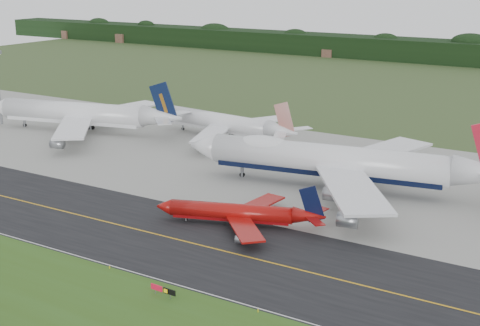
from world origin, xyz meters
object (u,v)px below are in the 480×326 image
Objects in this scene: jet_navy_gold at (84,114)px; jet_ba_747 at (339,161)px; jet_red_737 at (240,213)px; jet_star_tail at (225,123)px; taxiway_sign at (163,290)px.

jet_ba_747 is at bearing -7.21° from jet_navy_gold.
jet_red_737 is 0.64× the size of jet_star_tail.
jet_ba_747 reaches higher than jet_navy_gold.
jet_ba_747 is at bearing 88.00° from taxiway_sign.
jet_navy_gold is at bearing 152.66° from jet_red_737.
jet_ba_747 is 64.66m from taxiway_sign.
taxiway_sign is (89.27, -75.96, -4.60)m from jet_navy_gold.
jet_ba_747 is 1.16× the size of jet_navy_gold.
jet_ba_747 is at bearing -29.34° from jet_star_tail.
jet_star_tail is at bearing 150.66° from jet_ba_747.
jet_ba_747 is 15.93× the size of taxiway_sign.
jet_star_tail is 102.96m from taxiway_sign.
jet_red_737 is at bearing -55.18° from jet_star_tail.
jet_star_tail reaches higher than taxiway_sign.
jet_ba_747 is 1.47× the size of jet_star_tail.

